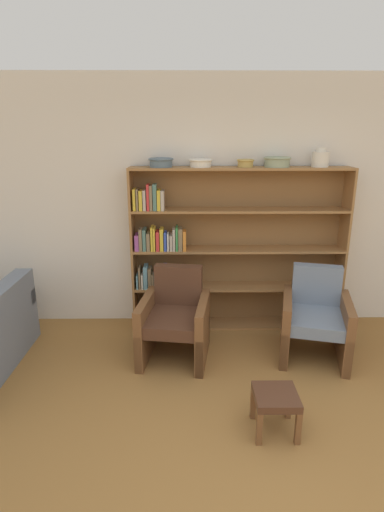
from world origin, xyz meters
TOP-DOWN VIEW (x-y plane):
  - wall_back at (0.00, 2.77)m, footprint 12.00×0.06m
  - bookshelf at (-0.26, 2.60)m, footprint 2.34×0.30m
  - bowl_stoneware at (-0.87, 2.58)m, footprint 0.26×0.26m
  - bowl_cream at (-0.46, 2.58)m, footprint 0.24×0.24m
  - bowl_brass at (0.01, 2.58)m, footprint 0.18×0.18m
  - bowl_sage at (0.33, 2.58)m, footprint 0.28×0.28m
  - vase_tall at (0.78, 2.58)m, footprint 0.17×0.17m
  - armchair_leather at (-0.72, 1.93)m, footprint 0.73×0.76m
  - armchair_cushioned at (0.67, 1.93)m, footprint 0.79×0.81m
  - footstool at (0.05, 0.84)m, footprint 0.32×0.32m

SIDE VIEW (x-z plane):
  - footstool at x=0.05m, z-range 0.10..0.42m
  - armchair_leather at x=-0.72m, z-range -0.04..0.83m
  - armchair_cushioned at x=0.67m, z-range -0.04..0.83m
  - bookshelf at x=-0.26m, z-range -0.03..1.78m
  - wall_back at x=0.00m, z-range 0.00..2.75m
  - bowl_brass at x=0.01m, z-range 1.81..1.89m
  - bowl_cream at x=-0.46m, z-range 1.81..1.90m
  - bowl_stoneware at x=-0.87m, z-range 1.81..1.91m
  - bowl_sage at x=0.33m, z-range 1.81..1.92m
  - vase_tall at x=0.78m, z-range 1.79..1.99m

